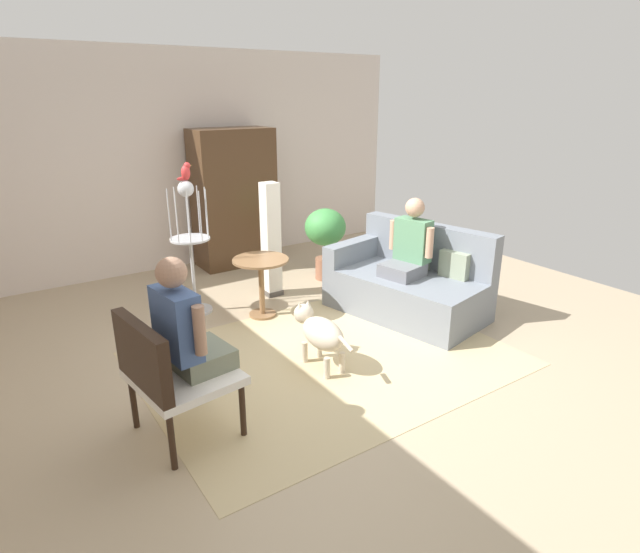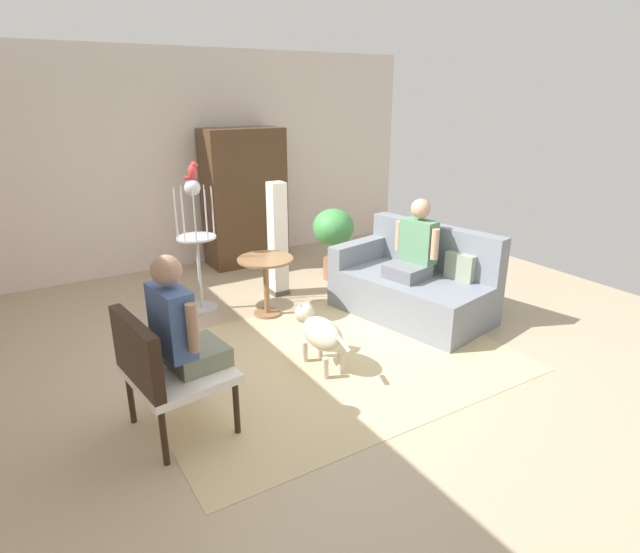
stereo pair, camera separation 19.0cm
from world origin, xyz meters
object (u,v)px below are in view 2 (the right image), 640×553
at_px(person_on_couch, 415,247).
at_px(armoire_cabinet, 244,197).
at_px(round_end_table, 266,274).
at_px(potted_plant, 333,232).
at_px(column_lamp, 278,240).
at_px(couch, 413,285).
at_px(parrot, 192,171).
at_px(dog, 320,332).
at_px(armchair, 161,366).
at_px(person_on_armchair, 179,325).
at_px(bird_cage_stand, 197,243).

xyz_separation_m(person_on_couch, armoire_cabinet, (-0.76, 2.68, 0.16)).
bearing_deg(round_end_table, person_on_couch, -31.27).
relative_size(potted_plant, armoire_cabinet, 0.50).
relative_size(round_end_table, column_lamp, 0.48).
xyz_separation_m(couch, armoire_cabinet, (-0.80, 2.64, 0.60)).
distance_m(round_end_table, parrot, 1.31).
relative_size(couch, dog, 2.20).
bearing_deg(dog, round_end_table, 85.61).
relative_size(armchair, person_on_armchair, 1.10).
bearing_deg(person_on_armchair, armchair, -172.67).
xyz_separation_m(dog, parrot, (-0.45, 1.78, 1.21)).
bearing_deg(person_on_couch, potted_plant, 93.98).
bearing_deg(armchair, dog, 10.92).
bearing_deg(dog, armoire_cabinet, 77.58).
bearing_deg(couch, round_end_table, 150.79).
xyz_separation_m(round_end_table, armoire_cabinet, (0.59, 1.86, 0.46)).
distance_m(armchair, person_on_couch, 2.98).
bearing_deg(column_lamp, round_end_table, -128.98).
relative_size(round_end_table, armoire_cabinet, 0.35).
height_order(potted_plant, armoire_cabinet, armoire_cabinet).
distance_m(round_end_table, potted_plant, 1.40).
distance_m(couch, column_lamp, 1.65).
relative_size(person_on_couch, round_end_table, 1.26).
bearing_deg(armchair, column_lamp, 46.40).
height_order(armchair, potted_plant, armchair).
relative_size(couch, bird_cage_stand, 1.24).
relative_size(couch, person_on_armchair, 2.14).
height_order(armchair, person_on_armchair, person_on_armchair).
bearing_deg(bird_cage_stand, person_on_couch, -35.03).
distance_m(dog, parrot, 2.20).
height_order(person_on_armchair, parrot, parrot).
xyz_separation_m(dog, bird_cage_stand, (-0.46, 1.78, 0.44)).
bearing_deg(bird_cage_stand, armchair, -115.40).
bearing_deg(person_on_armchair, potted_plant, 38.96).
relative_size(parrot, column_lamp, 0.14).
bearing_deg(person_on_couch, armchair, -165.98).
relative_size(round_end_table, bird_cage_stand, 0.45).
bearing_deg(armchair, person_on_armchair, 7.33).
bearing_deg(person_on_armchair, parrot, 67.70).
xyz_separation_m(couch, round_end_table, (-1.40, 0.78, 0.14)).
distance_m(parrot, column_lamp, 1.29).
bearing_deg(armoire_cabinet, person_on_couch, -74.22).
distance_m(person_on_armchair, parrot, 2.32).
bearing_deg(armoire_cabinet, column_lamp, -97.87).
bearing_deg(column_lamp, bird_cage_stand, 178.74).
xyz_separation_m(couch, person_on_couch, (-0.05, -0.04, 0.45)).
height_order(person_on_couch, parrot, parrot).
relative_size(person_on_armchair, round_end_table, 1.29).
height_order(person_on_couch, column_lamp, column_lamp).
height_order(armchair, round_end_table, armchair).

